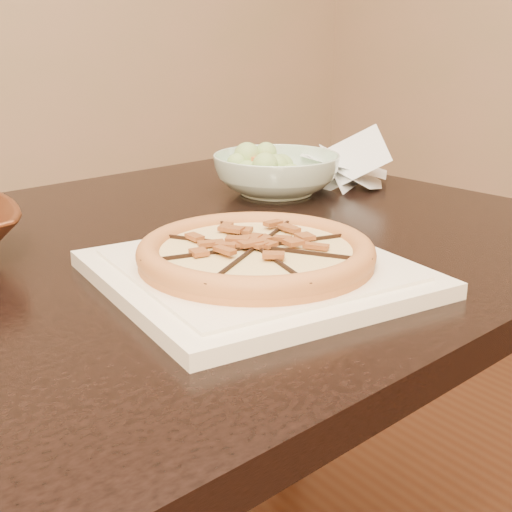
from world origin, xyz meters
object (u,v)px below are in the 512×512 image
(dining_table, at_px, (104,340))
(salad_bowl, at_px, (276,174))
(pizza, at_px, (256,253))
(plate, at_px, (256,272))

(dining_table, relative_size, salad_bowl, 6.74)
(dining_table, distance_m, salad_bowl, 0.45)
(dining_table, xyz_separation_m, pizza, (0.11, -0.17, 0.14))
(plate, xyz_separation_m, pizza, (-0.00, 0.00, 0.02))
(dining_table, height_order, pizza, pizza)
(pizza, bearing_deg, salad_bowl, 48.91)
(pizza, bearing_deg, dining_table, 123.50)
(salad_bowl, bearing_deg, pizza, -131.09)
(salad_bowl, bearing_deg, dining_table, -158.86)
(pizza, xyz_separation_m, salad_bowl, (0.28, 0.32, -0.00))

